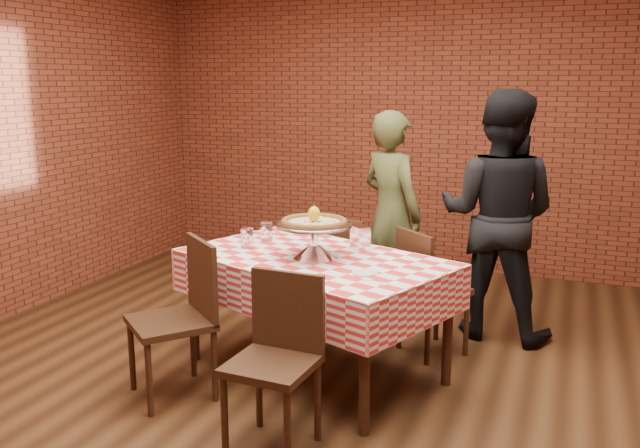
% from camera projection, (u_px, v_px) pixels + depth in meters
% --- Properties ---
extents(ground, '(6.00, 6.00, 0.00)m').
position_uv_depth(ground, '(318.00, 396.00, 3.97)').
color(ground, black).
rests_on(ground, ground).
extents(back_wall, '(5.50, 0.00, 5.50)m').
position_uv_depth(back_wall, '(431.00, 120.00, 6.40)').
color(back_wall, maroon).
rests_on(back_wall, ground).
extents(table, '(1.84, 1.48, 0.75)m').
position_uv_depth(table, '(315.00, 315.00, 4.23)').
color(table, '#392516').
rests_on(table, ground).
extents(tablecloth, '(1.89, 1.53, 0.27)m').
position_uv_depth(tablecloth, '(315.00, 278.00, 4.18)').
color(tablecloth, red).
rests_on(tablecloth, table).
extents(pizza_stand, '(0.67, 0.67, 0.21)m').
position_uv_depth(pizza_stand, '(314.00, 241.00, 4.10)').
color(pizza_stand, silver).
rests_on(pizza_stand, tablecloth).
extents(pizza, '(0.57, 0.57, 0.03)m').
position_uv_depth(pizza, '(314.00, 223.00, 4.08)').
color(pizza, '#C4B487').
rests_on(pizza, pizza_stand).
extents(lemon, '(0.11, 0.11, 0.10)m').
position_uv_depth(lemon, '(314.00, 214.00, 4.07)').
color(lemon, gold).
rests_on(lemon, pizza).
extents(water_glass_left, '(0.11, 0.11, 0.13)m').
position_uv_depth(water_glass_left, '(247.00, 238.00, 4.35)').
color(water_glass_left, white).
rests_on(water_glass_left, tablecloth).
extents(water_glass_right, '(0.11, 0.11, 0.13)m').
position_uv_depth(water_glass_right, '(266.00, 232.00, 4.53)').
color(water_glass_right, white).
rests_on(water_glass_right, tablecloth).
extents(side_plate, '(0.19, 0.19, 0.01)m').
position_uv_depth(side_plate, '(365.00, 273.00, 3.78)').
color(side_plate, white).
rests_on(side_plate, tablecloth).
extents(sweetener_packet_a, '(0.05, 0.04, 0.00)m').
position_uv_depth(sweetener_packet_a, '(368.00, 280.00, 3.66)').
color(sweetener_packet_a, white).
rests_on(sweetener_packet_a, tablecloth).
extents(sweetener_packet_b, '(0.05, 0.04, 0.00)m').
position_uv_depth(sweetener_packet_b, '(383.00, 284.00, 3.59)').
color(sweetener_packet_b, white).
rests_on(sweetener_packet_b, tablecloth).
extents(condiment_caddy, '(0.14, 0.14, 0.15)m').
position_uv_depth(condiment_caddy, '(360.00, 238.00, 4.30)').
color(condiment_caddy, silver).
rests_on(condiment_caddy, tablecloth).
extents(chair_near_left, '(0.62, 0.62, 0.92)m').
position_uv_depth(chair_near_left, '(170.00, 321.00, 3.89)').
color(chair_near_left, '#392516').
rests_on(chair_near_left, ground).
extents(chair_near_right, '(0.43, 0.43, 0.88)m').
position_uv_depth(chair_near_right, '(272.00, 367.00, 3.32)').
color(chair_near_right, '#392516').
rests_on(chair_near_right, ground).
extents(chair_far_left, '(0.45, 0.45, 0.87)m').
position_uv_depth(chair_far_left, '(350.00, 272.00, 4.98)').
color(chair_far_left, '#392516').
rests_on(chair_far_left, ground).
extents(chair_far_right, '(0.54, 0.54, 0.86)m').
position_uv_depth(chair_far_right, '(433.00, 292.00, 4.53)').
color(chair_far_right, '#392516').
rests_on(chair_far_right, ground).
extents(diner_olive, '(0.70, 0.63, 1.60)m').
position_uv_depth(diner_olive, '(391.00, 214.00, 5.25)').
color(diner_olive, '#474E29').
rests_on(diner_olive, ground).
extents(diner_black, '(0.93, 0.77, 1.76)m').
position_uv_depth(diner_black, '(498.00, 216.00, 4.77)').
color(diner_black, black).
rests_on(diner_black, ground).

